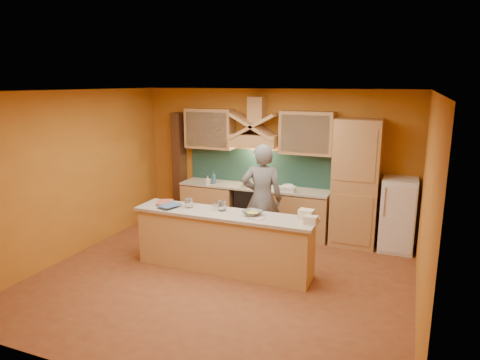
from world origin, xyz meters
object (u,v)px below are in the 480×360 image
at_px(stove, 254,209).
at_px(kitchen_scale, 217,207).
at_px(person, 262,199).
at_px(mixing_bowl, 252,213).
at_px(fridge, 398,215).

height_order(stove, kitchen_scale, kitchen_scale).
bearing_deg(person, kitchen_scale, 44.90).
bearing_deg(mixing_bowl, kitchen_scale, 174.25).
height_order(stove, mixing_bowl, mixing_bowl).
bearing_deg(fridge, stove, 180.00).
distance_m(person, mixing_bowl, 0.91).
height_order(fridge, person, person).
bearing_deg(kitchen_scale, person, 52.72).
relative_size(stove, person, 0.47).
height_order(stove, fridge, fridge).
distance_m(stove, fridge, 2.71).
relative_size(stove, fridge, 0.69).
distance_m(stove, kitchen_scale, 1.88).
xyz_separation_m(stove, mixing_bowl, (0.67, -1.86, 0.53)).
bearing_deg(mixing_bowl, stove, 109.71).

